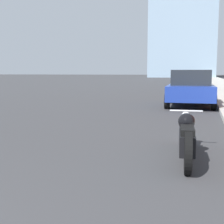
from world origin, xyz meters
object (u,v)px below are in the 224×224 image
parked_car_blue (191,88)px  parked_car_red (198,79)px  parked_car_silver (195,81)px  parked_car_white (199,77)px  motorcycle (187,136)px

parked_car_blue → parked_car_red: (0.02, 22.33, -0.02)m
parked_car_blue → parked_car_red: bearing=87.9°
parked_car_silver → parked_car_white: size_ratio=0.99×
motorcycle → parked_car_silver: size_ratio=0.53×
motorcycle → parked_car_white: 41.71m
motorcycle → parked_car_white: parked_car_white is taller
parked_car_blue → parked_car_red: parked_car_blue is taller
parked_car_red → parked_car_white: bearing=92.6°
parked_car_silver → parked_car_red: (0.08, 11.12, -0.04)m
parked_car_blue → parked_car_silver: parked_car_blue is taller
motorcycle → parked_car_white: size_ratio=0.52×
parked_car_red → parked_car_white: (-0.02, 10.86, 0.03)m
motorcycle → parked_car_blue: 8.53m
parked_car_silver → parked_car_blue: bearing=-87.9°
parked_car_blue → parked_car_silver: bearing=88.3°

